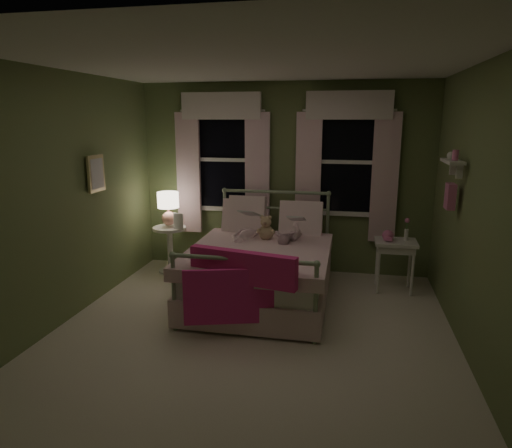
% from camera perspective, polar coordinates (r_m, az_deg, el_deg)
% --- Properties ---
extents(room_shell, '(4.20, 4.20, 4.20)m').
position_cam_1_polar(room_shell, '(4.31, -0.60, 2.15)').
color(room_shell, white).
rests_on(room_shell, ground).
extents(bed, '(1.58, 2.04, 1.18)m').
position_cam_1_polar(bed, '(5.43, 0.66, -5.63)').
color(bed, white).
rests_on(bed, ground).
extents(pink_throw, '(1.10, 0.41, 0.71)m').
position_cam_1_polar(pink_throw, '(4.41, -1.79, -6.91)').
color(pink_throw, '#E02B7D').
rests_on(pink_throw, bed).
extents(child_left, '(0.32, 0.23, 0.82)m').
position_cam_1_polar(child_left, '(5.73, -1.19, 1.65)').
color(child_left, '#F7D1DD').
rests_on(child_left, bed).
extents(child_right, '(0.41, 0.35, 0.76)m').
position_cam_1_polar(child_right, '(5.64, 4.37, 1.12)').
color(child_right, '#F7D1DD').
rests_on(child_right, bed).
extents(book_left, '(0.22, 0.16, 0.26)m').
position_cam_1_polar(book_left, '(5.50, -1.77, 0.95)').
color(book_left, beige).
rests_on(book_left, child_left).
extents(book_right, '(0.20, 0.12, 0.26)m').
position_cam_1_polar(book_right, '(5.41, 4.02, 0.26)').
color(book_right, beige).
rests_on(book_right, child_right).
extents(teddy_bear, '(0.23, 0.19, 0.31)m').
position_cam_1_polar(teddy_bear, '(5.57, 1.27, -0.69)').
color(teddy_bear, tan).
rests_on(teddy_bear, bed).
extents(nightstand_left, '(0.46, 0.46, 0.65)m').
position_cam_1_polar(nightstand_left, '(6.48, -10.71, -2.35)').
color(nightstand_left, white).
rests_on(nightstand_left, ground).
extents(table_lamp, '(0.29, 0.29, 0.46)m').
position_cam_1_polar(table_lamp, '(6.36, -10.91, 2.31)').
color(table_lamp, '#FFAD96').
rests_on(table_lamp, nightstand_left).
extents(book_nightstand, '(0.23, 0.27, 0.02)m').
position_cam_1_polar(book_nightstand, '(6.31, -10.23, -0.49)').
color(book_nightstand, beige).
rests_on(book_nightstand, nightstand_left).
extents(nightstand_right, '(0.50, 0.40, 0.64)m').
position_cam_1_polar(nightstand_right, '(5.89, 17.04, -2.94)').
color(nightstand_right, white).
rests_on(nightstand_right, ground).
extents(pink_toy, '(0.14, 0.20, 0.14)m').
position_cam_1_polar(pink_toy, '(5.83, 16.17, -1.42)').
color(pink_toy, pink).
rests_on(pink_toy, nightstand_right).
extents(bud_vase, '(0.06, 0.06, 0.28)m').
position_cam_1_polar(bud_vase, '(5.89, 18.31, -0.62)').
color(bud_vase, white).
rests_on(bud_vase, nightstand_right).
extents(window_left, '(1.34, 0.13, 1.96)m').
position_cam_1_polar(window_left, '(6.42, -4.22, 8.63)').
color(window_left, black).
rests_on(window_left, room_shell).
extents(window_right, '(1.34, 0.13, 1.96)m').
position_cam_1_polar(window_right, '(6.18, 11.28, 8.25)').
color(window_right, black).
rests_on(window_right, room_shell).
extents(wall_shelf, '(0.15, 0.50, 0.60)m').
position_cam_1_polar(wall_shelf, '(4.97, 23.26, 5.17)').
color(wall_shelf, white).
rests_on(wall_shelf, room_shell).
extents(framed_picture, '(0.03, 0.32, 0.42)m').
position_cam_1_polar(framed_picture, '(5.56, -19.35, 5.97)').
color(framed_picture, beige).
rests_on(framed_picture, room_shell).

